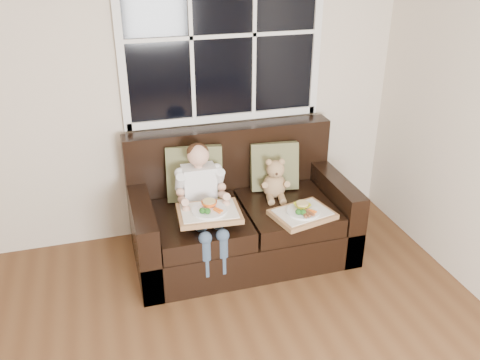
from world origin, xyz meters
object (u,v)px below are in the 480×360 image
object	(u,v)px
child	(202,193)
loveseat	(240,217)
teddy_bear	(275,181)
tray_left	(209,212)
tray_right	(303,213)

from	to	relation	value
child	loveseat	bearing A→B (deg)	19.72
teddy_bear	loveseat	bearing A→B (deg)	-168.49
loveseat	child	xyz separation A→B (m)	(-0.33, -0.12, 0.32)
loveseat	tray_left	bearing A→B (deg)	-135.40
tray_right	child	bearing A→B (deg)	147.58
tray_left	child	bearing A→B (deg)	96.01
loveseat	teddy_bear	xyz separation A→B (m)	(0.29, 0.00, 0.28)
teddy_bear	child	bearing A→B (deg)	-158.16
loveseat	tray_right	xyz separation A→B (m)	(0.38, -0.36, 0.17)
child	tray_left	distance (m)	0.21
loveseat	teddy_bear	bearing A→B (deg)	0.63
teddy_bear	tray_right	world-z (taller)	teddy_bear
teddy_bear	tray_right	size ratio (longest dim) A/B	0.68
tray_left	tray_right	distance (m)	0.71
child	teddy_bear	xyz separation A→B (m)	(0.62, 0.12, -0.05)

